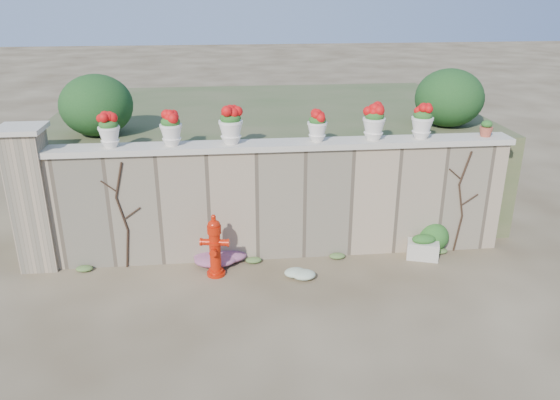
{
  "coord_description": "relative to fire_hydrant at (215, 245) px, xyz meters",
  "views": [
    {
      "loc": [
        -0.94,
        -7.05,
        4.56
      ],
      "look_at": [
        -0.04,
        1.4,
        1.21
      ],
      "focal_mm": 35.0,
      "sensor_mm": 36.0,
      "label": 1
    }
  ],
  "objects": [
    {
      "name": "back_shrub_left",
      "position": [
        -2.04,
        1.87,
        2.0
      ],
      "size": [
        1.3,
        1.3,
        1.1
      ],
      "primitive_type": "ellipsoid",
      "color": "#143814",
      "rests_on": "raised_fill"
    },
    {
      "name": "urn_pot_2",
      "position": [
        0.34,
        0.67,
        1.86
      ],
      "size": [
        0.4,
        0.4,
        0.63
      ],
      "color": "white",
      "rests_on": "wall_cap"
    },
    {
      "name": "planter_box",
      "position": [
        3.67,
        0.22,
        -0.34
      ],
      "size": [
        0.62,
        0.47,
        0.45
      ],
      "rotation": [
        0.0,
        0.0,
        -0.32
      ],
      "color": "beige",
      "rests_on": "ground"
    },
    {
      "name": "urn_pot_1",
      "position": [
        -0.64,
        0.67,
        1.83
      ],
      "size": [
        0.36,
        0.36,
        0.57
      ],
      "color": "white",
      "rests_on": "wall_cap"
    },
    {
      "name": "fire_hydrant",
      "position": [
        0.0,
        0.0,
        0.0
      ],
      "size": [
        0.48,
        0.34,
        1.09
      ],
      "rotation": [
        0.0,
        0.0,
        -0.18
      ],
      "color": "#BB1B07",
      "rests_on": "ground"
    },
    {
      "name": "gate_pillar",
      "position": [
        -2.99,
        0.67,
        0.71
      ],
      "size": [
        0.72,
        0.72,
        2.48
      ],
      "color": "#9B8567",
      "rests_on": "ground"
    },
    {
      "name": "raised_fill",
      "position": [
        1.16,
        3.87,
        0.45
      ],
      "size": [
        9.0,
        6.0,
        2.0
      ],
      "primitive_type": "cube",
      "color": "#384C23",
      "rests_on": "ground"
    },
    {
      "name": "urn_pot_0",
      "position": [
        -1.62,
        0.67,
        1.82
      ],
      "size": [
        0.35,
        0.35,
        0.55
      ],
      "color": "white",
      "rests_on": "wall_cap"
    },
    {
      "name": "back_shrub_right",
      "position": [
        4.56,
        1.87,
        2.0
      ],
      "size": [
        1.3,
        1.3,
        1.1
      ],
      "primitive_type": "ellipsoid",
      "color": "#143814",
      "rests_on": "raised_fill"
    },
    {
      "name": "wall_cap",
      "position": [
        1.16,
        0.67,
        1.5
      ],
      "size": [
        8.1,
        0.52,
        0.1
      ],
      "primitive_type": "cube",
      "color": "beige",
      "rests_on": "stone_wall"
    },
    {
      "name": "terracotta_pot",
      "position": [
        4.77,
        0.67,
        1.68
      ],
      "size": [
        0.23,
        0.23,
        0.27
      ],
      "color": "#B14C36",
      "rests_on": "wall_cap"
    },
    {
      "name": "ground",
      "position": [
        1.16,
        -1.13,
        -0.55
      ],
      "size": [
        80.0,
        80.0,
        0.0
      ],
      "primitive_type": "plane",
      "color": "#4B3A25",
      "rests_on": "ground"
    },
    {
      "name": "urn_pot_3",
      "position": [
        1.79,
        0.67,
        1.81
      ],
      "size": [
        0.34,
        0.34,
        0.53
      ],
      "color": "white",
      "rests_on": "wall_cap"
    },
    {
      "name": "vine_right",
      "position": [
        4.38,
        0.45,
        0.44
      ],
      "size": [
        0.6,
        0.04,
        1.91
      ],
      "color": "black",
      "rests_on": "ground"
    },
    {
      "name": "white_flowers",
      "position": [
        1.38,
        -0.25,
        -0.45
      ],
      "size": [
        0.54,
        0.43,
        0.19
      ],
      "primitive_type": "ellipsoid",
      "color": "white",
      "rests_on": "ground"
    },
    {
      "name": "green_shrub",
      "position": [
        3.98,
        0.42,
        -0.23
      ],
      "size": [
        0.69,
        0.62,
        0.65
      ],
      "primitive_type": "ellipsoid",
      "color": "#1E5119",
      "rests_on": "ground"
    },
    {
      "name": "urn_pot_5",
      "position": [
        3.61,
        0.67,
        1.84
      ],
      "size": [
        0.38,
        0.38,
        0.59
      ],
      "color": "white",
      "rests_on": "wall_cap"
    },
    {
      "name": "urn_pot_4",
      "position": [
        2.76,
        0.67,
        1.85
      ],
      "size": [
        0.38,
        0.38,
        0.6
      ],
      "color": "white",
      "rests_on": "wall_cap"
    },
    {
      "name": "magenta_clump",
      "position": [
        -0.02,
        0.42,
        -0.42
      ],
      "size": [
        0.95,
        0.64,
        0.25
      ],
      "primitive_type": "ellipsoid",
      "color": "#CE29A6",
      "rests_on": "ground"
    },
    {
      "name": "stone_wall",
      "position": [
        1.16,
        0.67,
        0.45
      ],
      "size": [
        8.0,
        0.4,
        2.0
      ],
      "primitive_type": "cube",
      "color": "#9B8567",
      "rests_on": "ground"
    },
    {
      "name": "vine_left",
      "position": [
        -1.52,
        0.45,
        0.44
      ],
      "size": [
        0.6,
        0.04,
        1.91
      ],
      "color": "black",
      "rests_on": "ground"
    }
  ]
}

